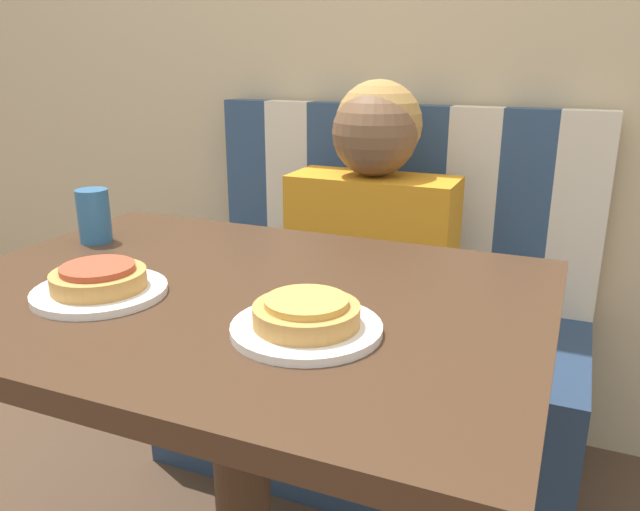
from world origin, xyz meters
The scene contains 9 objects.
booth_seat centered at (0.00, 0.71, 0.22)m, with size 1.14×0.55×0.44m.
booth_backrest centered at (0.00, 0.95, 0.72)m, with size 1.14×0.06×0.56m.
dining_table centered at (0.00, 0.00, 0.67)m, with size 0.98×0.72×0.78m.
person centered at (0.00, 0.72, 0.77)m, with size 0.43×0.25×0.64m.
plate_left centered at (-0.18, -0.11, 0.78)m, with size 0.21×0.21×0.01m.
plate_right centered at (0.18, -0.11, 0.78)m, with size 0.21×0.21×0.01m.
pizza_left centered at (-0.18, -0.11, 0.81)m, with size 0.14×0.14×0.04m.
pizza_right centered at (0.18, -0.11, 0.81)m, with size 0.14×0.14×0.04m.
drinking_cup centered at (-0.39, 0.12, 0.83)m, with size 0.06×0.06×0.11m.
Camera 1 is at (0.49, -0.81, 1.13)m, focal length 35.00 mm.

